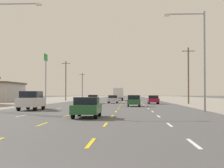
{
  "coord_description": "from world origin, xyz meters",
  "views": [
    {
      "loc": [
        3.09,
        -5.44,
        1.68
      ],
      "look_at": [
        -0.64,
        70.15,
        3.78
      ],
      "focal_mm": 58.23,
      "sensor_mm": 36.0,
      "label": 1
    }
  ],
  "objects_px": {
    "suv_far_left_near": "(31,100)",
    "hatchback_inner_right_mid": "(134,101)",
    "streetlight_right_row_0": "(200,54)",
    "hatchback_inner_left_far": "(93,99)",
    "pole_sign_left_row_2": "(46,66)",
    "sedan_center_turn_nearest": "(87,107)",
    "box_truck_center_turn_farthest": "(118,93)",
    "sedan_far_right_midfar": "(153,99)",
    "sedan_center_turn_farther": "(113,99)"
  },
  "relations": [
    {
      "from": "sedan_center_turn_farther",
      "to": "box_truck_center_turn_farthest",
      "type": "xyz_separation_m",
      "value": [
        0.13,
        27.41,
        1.08
      ]
    },
    {
      "from": "hatchback_inner_left_far",
      "to": "pole_sign_left_row_2",
      "type": "bearing_deg",
      "value": 141.49
    },
    {
      "from": "hatchback_inner_right_mid",
      "to": "streetlight_right_row_0",
      "type": "bearing_deg",
      "value": -66.95
    },
    {
      "from": "sedan_center_turn_farther",
      "to": "pole_sign_left_row_2",
      "type": "bearing_deg",
      "value": 157.5
    },
    {
      "from": "pole_sign_left_row_2",
      "to": "streetlight_right_row_0",
      "type": "height_order",
      "value": "pole_sign_left_row_2"
    },
    {
      "from": "sedan_center_turn_farther",
      "to": "hatchback_inner_right_mid",
      "type": "bearing_deg",
      "value": -78.72
    },
    {
      "from": "suv_far_left_near",
      "to": "sedan_far_right_midfar",
      "type": "height_order",
      "value": "suv_far_left_near"
    },
    {
      "from": "streetlight_right_row_0",
      "to": "pole_sign_left_row_2",
      "type": "bearing_deg",
      "value": 121.68
    },
    {
      "from": "streetlight_right_row_0",
      "to": "hatchback_inner_right_mid",
      "type": "bearing_deg",
      "value": 113.05
    },
    {
      "from": "sedan_center_turn_nearest",
      "to": "pole_sign_left_row_2",
      "type": "relative_size",
      "value": 0.46
    },
    {
      "from": "box_truck_center_turn_farthest",
      "to": "suv_far_left_near",
      "type": "bearing_deg",
      "value": -97.22
    },
    {
      "from": "sedan_far_right_midfar",
      "to": "pole_sign_left_row_2",
      "type": "relative_size",
      "value": 0.46
    },
    {
      "from": "box_truck_center_turn_farthest",
      "to": "sedan_center_turn_farther",
      "type": "bearing_deg",
      "value": -90.27
    },
    {
      "from": "suv_far_left_near",
      "to": "hatchback_inner_right_mid",
      "type": "height_order",
      "value": "suv_far_left_near"
    },
    {
      "from": "pole_sign_left_row_2",
      "to": "streetlight_right_row_0",
      "type": "distance_m",
      "value": 45.45
    },
    {
      "from": "suv_far_left_near",
      "to": "hatchback_inner_right_mid",
      "type": "distance_m",
      "value": 15.86
    },
    {
      "from": "hatchback_inner_right_mid",
      "to": "pole_sign_left_row_2",
      "type": "bearing_deg",
      "value": 126.19
    },
    {
      "from": "hatchback_inner_left_far",
      "to": "streetlight_right_row_0",
      "type": "relative_size",
      "value": 0.41
    },
    {
      "from": "sedan_far_right_midfar",
      "to": "box_truck_center_turn_farthest",
      "type": "bearing_deg",
      "value": 102.04
    },
    {
      "from": "streetlight_right_row_0",
      "to": "hatchback_inner_left_far",
      "type": "bearing_deg",
      "value": 113.67
    },
    {
      "from": "sedan_far_right_midfar",
      "to": "streetlight_right_row_0",
      "type": "relative_size",
      "value": 0.47
    },
    {
      "from": "sedan_center_turn_nearest",
      "to": "sedan_center_turn_farther",
      "type": "xyz_separation_m",
      "value": [
        -0.08,
        41.61,
        0.0
      ]
    },
    {
      "from": "suv_far_left_near",
      "to": "sedan_far_right_midfar",
      "type": "distance_m",
      "value": 28.47
    },
    {
      "from": "sedan_center_turn_nearest",
      "to": "streetlight_right_row_0",
      "type": "bearing_deg",
      "value": 42.02
    },
    {
      "from": "box_truck_center_turn_farthest",
      "to": "sedan_center_turn_nearest",
      "type": "bearing_deg",
      "value": -90.04
    },
    {
      "from": "sedan_center_turn_nearest",
      "to": "sedan_center_turn_farther",
      "type": "height_order",
      "value": "same"
    },
    {
      "from": "suv_far_left_near",
      "to": "hatchback_inner_left_far",
      "type": "xyz_separation_m",
      "value": [
        3.72,
        27.35,
        -0.24
      ]
    },
    {
      "from": "sedan_center_turn_nearest",
      "to": "streetlight_right_row_0",
      "type": "relative_size",
      "value": 0.47
    },
    {
      "from": "sedan_center_turn_nearest",
      "to": "pole_sign_left_row_2",
      "type": "height_order",
      "value": "pole_sign_left_row_2"
    },
    {
      "from": "sedan_far_right_midfar",
      "to": "box_truck_center_turn_farthest",
      "type": "xyz_separation_m",
      "value": [
        -6.98,
        32.75,
        1.08
      ]
    },
    {
      "from": "box_truck_center_turn_farthest",
      "to": "pole_sign_left_row_2",
      "type": "height_order",
      "value": "pole_sign_left_row_2"
    },
    {
      "from": "hatchback_inner_left_far",
      "to": "sedan_center_turn_farther",
      "type": "relative_size",
      "value": 0.87
    },
    {
      "from": "box_truck_center_turn_farthest",
      "to": "sedan_far_right_midfar",
      "type": "bearing_deg",
      "value": -77.96
    },
    {
      "from": "streetlight_right_row_0",
      "to": "sedan_center_turn_nearest",
      "type": "bearing_deg",
      "value": -137.98
    },
    {
      "from": "sedan_center_turn_nearest",
      "to": "hatchback_inner_right_mid",
      "type": "relative_size",
      "value": 1.15
    },
    {
      "from": "pole_sign_left_row_2",
      "to": "sedan_center_turn_farther",
      "type": "bearing_deg",
      "value": -22.5
    },
    {
      "from": "sedan_far_right_midfar",
      "to": "sedan_center_turn_farther",
      "type": "bearing_deg",
      "value": 143.13
    },
    {
      "from": "hatchback_inner_right_mid",
      "to": "sedan_center_turn_farther",
      "type": "height_order",
      "value": "hatchback_inner_right_mid"
    },
    {
      "from": "hatchback_inner_left_far",
      "to": "box_truck_center_turn_farthest",
      "type": "xyz_separation_m",
      "value": [
        3.55,
        30.04,
        1.05
      ]
    },
    {
      "from": "box_truck_center_turn_farthest",
      "to": "streetlight_right_row_0",
      "type": "relative_size",
      "value": 0.75
    },
    {
      "from": "suv_far_left_near",
      "to": "hatchback_inner_right_mid",
      "type": "bearing_deg",
      "value": 47.09
    },
    {
      "from": "sedan_center_turn_farther",
      "to": "pole_sign_left_row_2",
      "type": "relative_size",
      "value": 0.46
    },
    {
      "from": "sedan_far_right_midfar",
      "to": "hatchback_inner_right_mid",
      "type": "bearing_deg",
      "value": -104.83
    },
    {
      "from": "sedan_center_turn_nearest",
      "to": "streetlight_right_row_0",
      "type": "xyz_separation_m",
      "value": [
        9.74,
        8.78,
        4.76
      ]
    },
    {
      "from": "suv_far_left_near",
      "to": "box_truck_center_turn_farthest",
      "type": "xyz_separation_m",
      "value": [
        7.27,
        57.39,
        0.81
      ]
    },
    {
      "from": "hatchback_inner_right_mid",
      "to": "streetlight_right_row_0",
      "type": "xyz_separation_m",
      "value": [
        6.16,
        -14.47,
        4.73
      ]
    },
    {
      "from": "sedan_far_right_midfar",
      "to": "streetlight_right_row_0",
      "type": "distance_m",
      "value": 28.04
    },
    {
      "from": "hatchback_inner_left_far",
      "to": "box_truck_center_turn_farthest",
      "type": "height_order",
      "value": "box_truck_center_turn_farthest"
    },
    {
      "from": "suv_far_left_near",
      "to": "sedan_center_turn_farther",
      "type": "bearing_deg",
      "value": 76.61
    },
    {
      "from": "sedan_center_turn_nearest",
      "to": "hatchback_inner_right_mid",
      "type": "bearing_deg",
      "value": 81.23
    }
  ]
}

